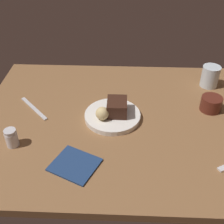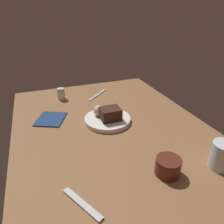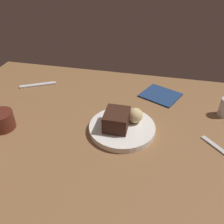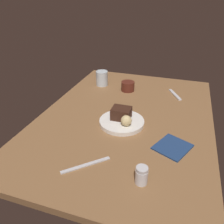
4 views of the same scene
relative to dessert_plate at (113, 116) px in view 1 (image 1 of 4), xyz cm
name	(u,v)px [view 1 (image 1 of 4)]	position (x,y,z in cm)	size (l,w,h in cm)	color
dining_table	(134,122)	(8.17, -0.03, -2.50)	(120.00, 84.00, 3.00)	brown
dessert_plate	(113,116)	(0.00, 0.00, 0.00)	(21.36, 21.36, 2.00)	white
chocolate_cake_slice	(117,107)	(1.68, 0.76, 3.74)	(7.46, 8.95, 5.49)	#381E14
bread_roll	(102,113)	(-3.66, -3.12, 3.48)	(4.96, 4.96, 4.96)	#DBC184
salt_shaker	(12,138)	(-33.48, -16.35, 2.24)	(4.28, 4.28, 6.58)	silver
water_glass	(210,76)	(42.11, 25.54, 3.72)	(7.73, 7.73, 9.44)	silver
coffee_cup	(211,104)	(38.64, 7.09, 1.90)	(8.20, 8.20, 5.80)	#562319
butter_knife	(34,108)	(-31.82, 4.61, -0.75)	(19.00, 1.40, 0.50)	silver
folded_napkin	(75,165)	(-11.00, -24.82, -0.70)	(13.86, 12.27, 0.60)	navy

